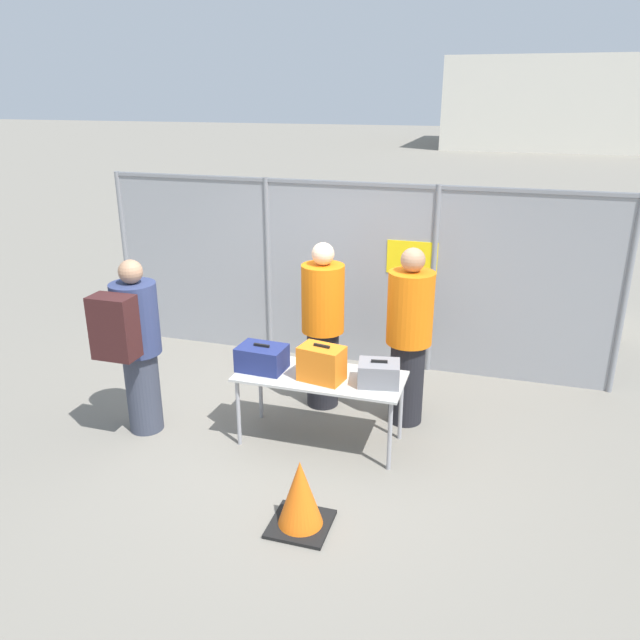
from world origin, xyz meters
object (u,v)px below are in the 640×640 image
at_px(inspection_table, 320,381).
at_px(traffic_cone, 300,496).
at_px(suitcase_grey, 379,373).
at_px(security_worker_far, 409,335).
at_px(suitcase_navy, 262,358).
at_px(utility_trailer, 489,292).
at_px(suitcase_orange, 322,363).
at_px(traveler_hooded, 134,342).
at_px(security_worker_near, 323,324).

relative_size(inspection_table, traffic_cone, 2.70).
bearing_deg(suitcase_grey, security_worker_far, 77.01).
xyz_separation_m(suitcase_navy, utility_trailer, (1.97, 4.33, -0.46)).
distance_m(security_worker_far, utility_trailer, 3.74).
height_order(suitcase_orange, security_worker_far, security_worker_far).
relative_size(suitcase_navy, security_worker_far, 0.25).
distance_m(suitcase_navy, traveler_hooded, 1.25).
xyz_separation_m(suitcase_navy, security_worker_far, (1.31, 0.70, 0.12)).
bearing_deg(inspection_table, traffic_cone, -80.06).
bearing_deg(suitcase_navy, traveler_hooded, -165.37).
bearing_deg(traveler_hooded, inspection_table, 6.19).
bearing_deg(traveler_hooded, utility_trailer, 50.88).
xyz_separation_m(suitcase_navy, suitcase_grey, (1.15, 0.01, -0.01)).
height_order(suitcase_navy, security_worker_near, security_worker_near).
xyz_separation_m(suitcase_navy, traveler_hooded, (-1.20, -0.31, 0.14)).
distance_m(inspection_table, traffic_cone, 1.35).
xyz_separation_m(inspection_table, traffic_cone, (0.22, -1.27, -0.38)).
xyz_separation_m(traveler_hooded, utility_trailer, (3.17, 4.64, -0.60)).
height_order(traveler_hooded, security_worker_near, security_worker_near).
height_order(traveler_hooded, traffic_cone, traveler_hooded).
height_order(suitcase_navy, traveler_hooded, traveler_hooded).
bearing_deg(security_worker_far, utility_trailer, -120.42).
xyz_separation_m(inspection_table, suitcase_grey, (0.57, -0.02, 0.17)).
distance_m(inspection_table, suitcase_grey, 0.59).
bearing_deg(utility_trailer, security_worker_far, -100.32).
height_order(suitcase_orange, security_worker_near, security_worker_near).
distance_m(traveler_hooded, utility_trailer, 5.65).
relative_size(inspection_table, security_worker_far, 0.86).
xyz_separation_m(traveler_hooded, security_worker_near, (1.57, 1.12, -0.04)).
bearing_deg(suitcase_navy, traffic_cone, -57.05).
xyz_separation_m(suitcase_navy, security_worker_near, (0.37, 0.80, 0.10)).
xyz_separation_m(suitcase_orange, utility_trailer, (1.35, 4.39, -0.51)).
xyz_separation_m(inspection_table, security_worker_far, (0.73, 0.67, 0.30)).
distance_m(suitcase_grey, security_worker_near, 1.11).
bearing_deg(suitcase_grey, utility_trailer, 79.26).
bearing_deg(utility_trailer, suitcase_orange, -107.08).
distance_m(suitcase_navy, traffic_cone, 1.58).
height_order(inspection_table, suitcase_grey, suitcase_grey).
xyz_separation_m(traveler_hooded, security_worker_far, (2.51, 1.01, -0.02)).
distance_m(inspection_table, traveler_hooded, 1.84).
distance_m(security_worker_far, traffic_cone, 2.12).
height_order(inspection_table, security_worker_far, security_worker_far).
bearing_deg(traffic_cone, utility_trailer, 78.17).
distance_m(suitcase_navy, utility_trailer, 4.78).
height_order(security_worker_far, utility_trailer, security_worker_far).
height_order(utility_trailer, traffic_cone, utility_trailer).
relative_size(suitcase_navy, traveler_hooded, 0.26).
relative_size(suitcase_grey, traveler_hooded, 0.24).
xyz_separation_m(suitcase_grey, security_worker_far, (0.16, 0.69, 0.13)).
distance_m(suitcase_grey, traveler_hooded, 2.38).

